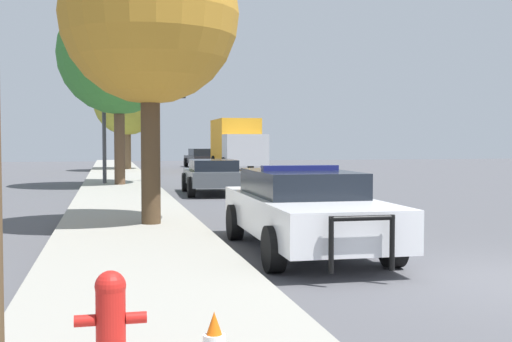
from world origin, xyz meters
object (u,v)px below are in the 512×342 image
at_px(car_background_distant, 201,157).
at_px(box_truck, 237,144).
at_px(tree_sidewalk_far, 127,102).
at_px(car_background_midblock, 213,175).
at_px(fire_hydrant, 111,314).
at_px(tree_sidewalk_near, 150,16).
at_px(tree_sidewalk_mid, 119,54).
at_px(police_car, 303,208).
at_px(traffic_cone, 214,342).
at_px(traffic_light, 139,105).

xyz_separation_m(car_background_distant, box_truck, (1.24, -7.24, 1.04)).
bearing_deg(tree_sidewalk_far, car_background_midblock, -82.64).
distance_m(fire_hydrant, tree_sidewalk_far, 36.56).
bearing_deg(tree_sidewalk_near, tree_sidewalk_far, 89.38).
bearing_deg(car_background_midblock, fire_hydrant, -99.23).
bearing_deg(car_background_distant, car_background_midblock, -100.52).
height_order(tree_sidewalk_mid, tree_sidewalk_far, tree_sidewalk_mid).
height_order(police_car, car_background_midblock, police_car).
bearing_deg(police_car, traffic_cone, 67.42).
xyz_separation_m(traffic_light, box_truck, (6.55, 11.68, -1.68)).
xyz_separation_m(fire_hydrant, tree_sidewalk_far, (1.17, 36.34, 3.84)).
xyz_separation_m(fire_hydrant, tree_sidewalk_mid, (0.44, 21.54, 4.89)).
bearing_deg(tree_sidewalk_mid, fire_hydrant, -91.18).
relative_size(police_car, tree_sidewalk_far, 0.82).
bearing_deg(tree_sidewalk_far, car_background_distant, 42.88).
bearing_deg(traffic_cone, traffic_light, 88.74).
xyz_separation_m(box_truck, tree_sidewalk_far, (-6.65, 2.22, 2.61)).
relative_size(police_car, traffic_cone, 11.32).
distance_m(car_background_distant, tree_sidewalk_mid, 21.27).
distance_m(box_truck, tree_sidewalk_far, 7.48).
distance_m(tree_sidewalk_mid, tree_sidewalk_near, 12.97).
bearing_deg(box_truck, tree_sidewalk_near, 75.89).
relative_size(traffic_light, tree_sidewalk_far, 0.73).
distance_m(car_background_midblock, box_truck, 17.22).
bearing_deg(police_car, tree_sidewalk_far, -85.37).
bearing_deg(traffic_light, tree_sidewalk_far, 90.39).
bearing_deg(car_background_distant, box_truck, -83.74).
relative_size(tree_sidewalk_mid, traffic_cone, 16.83).
bearing_deg(car_background_distant, traffic_cone, -101.38).
xyz_separation_m(car_background_distant, car_background_midblock, (-2.97, -23.91, -0.03)).
distance_m(fire_hydrant, box_truck, 35.02).
distance_m(tree_sidewalk_far, traffic_cone, 36.94).
bearing_deg(traffic_light, traffic_cone, -91.26).
height_order(fire_hydrant, box_truck, box_truck).
distance_m(car_background_distant, traffic_cone, 42.14).
height_order(fire_hydrant, tree_sidewalk_far, tree_sidewalk_far).
relative_size(traffic_light, car_background_midblock, 1.07).
distance_m(traffic_light, box_truck, 13.50).
distance_m(box_truck, tree_sidewalk_near, 26.58).
bearing_deg(car_background_midblock, box_truck, 78.29).
bearing_deg(tree_sidewalk_near, tree_sidewalk_mid, 91.89).
height_order(police_car, tree_sidewalk_far, tree_sidewalk_far).
bearing_deg(traffic_light, fire_hydrant, -93.22).
xyz_separation_m(tree_sidewalk_far, tree_sidewalk_near, (-0.30, -27.73, 0.15)).
relative_size(box_truck, tree_sidewalk_far, 1.09).
bearing_deg(box_truck, car_background_midblock, 76.96).
distance_m(tree_sidewalk_mid, traffic_cone, 22.49).
bearing_deg(traffic_cone, tree_sidewalk_mid, 90.83).
distance_m(car_background_distant, tree_sidewalk_near, 33.46).
height_order(car_background_distant, box_truck, box_truck).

